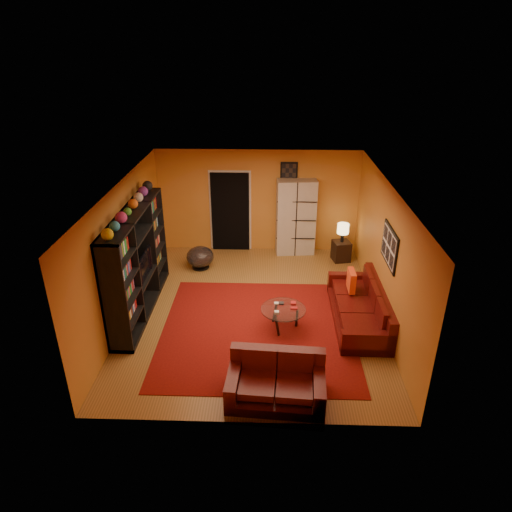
{
  "coord_description": "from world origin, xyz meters",
  "views": [
    {
      "loc": [
        0.3,
        -7.88,
        5.03
      ],
      "look_at": [
        0.04,
        0.1,
        1.18
      ],
      "focal_mm": 32.0,
      "sensor_mm": 36.0,
      "label": 1
    }
  ],
  "objects_px": {
    "coffee_table": "(283,311)",
    "table_lamp": "(343,229)",
    "tv": "(141,265)",
    "entertainment_unit": "(137,262)",
    "bowl_chair": "(200,257)",
    "sofa": "(363,308)",
    "storage_cabinet": "(296,217)",
    "loveseat": "(276,380)",
    "side_table": "(341,251)"
  },
  "relations": [
    {
      "from": "loveseat",
      "to": "bowl_chair",
      "type": "relative_size",
      "value": 2.35
    },
    {
      "from": "storage_cabinet",
      "to": "side_table",
      "type": "height_order",
      "value": "storage_cabinet"
    },
    {
      "from": "tv",
      "to": "entertainment_unit",
      "type": "bearing_deg",
      "value": 120.58
    },
    {
      "from": "loveseat",
      "to": "coffee_table",
      "type": "xyz_separation_m",
      "value": [
        0.14,
        1.8,
        0.1
      ]
    },
    {
      "from": "sofa",
      "to": "bowl_chair",
      "type": "xyz_separation_m",
      "value": [
        -3.49,
        2.14,
        0.0
      ]
    },
    {
      "from": "sofa",
      "to": "side_table",
      "type": "height_order",
      "value": "sofa"
    },
    {
      "from": "storage_cabinet",
      "to": "bowl_chair",
      "type": "distance_m",
      "value": 2.58
    },
    {
      "from": "loveseat",
      "to": "side_table",
      "type": "height_order",
      "value": "loveseat"
    },
    {
      "from": "sofa",
      "to": "coffee_table",
      "type": "bearing_deg",
      "value": -167.68
    },
    {
      "from": "entertainment_unit",
      "to": "storage_cabinet",
      "type": "relative_size",
      "value": 1.56
    },
    {
      "from": "loveseat",
      "to": "sofa",
      "type": "bearing_deg",
      "value": -34.67
    },
    {
      "from": "bowl_chair",
      "to": "table_lamp",
      "type": "distance_m",
      "value": 3.51
    },
    {
      "from": "tv",
      "to": "coffee_table",
      "type": "xyz_separation_m",
      "value": [
        2.8,
        -0.65,
        -0.59
      ]
    },
    {
      "from": "storage_cabinet",
      "to": "bowl_chair",
      "type": "xyz_separation_m",
      "value": [
        -2.3,
        -0.95,
        -0.67
      ]
    },
    {
      "from": "entertainment_unit",
      "to": "coffee_table",
      "type": "height_order",
      "value": "entertainment_unit"
    },
    {
      "from": "entertainment_unit",
      "to": "bowl_chair",
      "type": "relative_size",
      "value": 4.61
    },
    {
      "from": "storage_cabinet",
      "to": "table_lamp",
      "type": "height_order",
      "value": "storage_cabinet"
    },
    {
      "from": "side_table",
      "to": "entertainment_unit",
      "type": "bearing_deg",
      "value": -151.32
    },
    {
      "from": "bowl_chair",
      "to": "table_lamp",
      "type": "relative_size",
      "value": 1.39
    },
    {
      "from": "table_lamp",
      "to": "entertainment_unit",
      "type": "bearing_deg",
      "value": -151.32
    },
    {
      "from": "storage_cabinet",
      "to": "sofa",
      "type": "bearing_deg",
      "value": -73.83
    },
    {
      "from": "coffee_table",
      "to": "table_lamp",
      "type": "height_order",
      "value": "table_lamp"
    },
    {
      "from": "coffee_table",
      "to": "bowl_chair",
      "type": "distance_m",
      "value": 3.13
    },
    {
      "from": "coffee_table",
      "to": "storage_cabinet",
      "type": "relative_size",
      "value": 0.44
    },
    {
      "from": "storage_cabinet",
      "to": "table_lamp",
      "type": "bearing_deg",
      "value": -25.43
    },
    {
      "from": "tv",
      "to": "coffee_table",
      "type": "relative_size",
      "value": 1.03
    },
    {
      "from": "coffee_table",
      "to": "sofa",
      "type": "bearing_deg",
      "value": 12.0
    },
    {
      "from": "coffee_table",
      "to": "table_lamp",
      "type": "relative_size",
      "value": 1.82
    },
    {
      "from": "coffee_table",
      "to": "table_lamp",
      "type": "xyz_separation_m",
      "value": [
        1.5,
        3.0,
        0.45
      ]
    },
    {
      "from": "sofa",
      "to": "loveseat",
      "type": "height_order",
      "value": "same"
    },
    {
      "from": "bowl_chair",
      "to": "table_lamp",
      "type": "xyz_separation_m",
      "value": [
        3.42,
        0.53,
        0.54
      ]
    },
    {
      "from": "coffee_table",
      "to": "bowl_chair",
      "type": "bearing_deg",
      "value": 127.98
    },
    {
      "from": "entertainment_unit",
      "to": "table_lamp",
      "type": "relative_size",
      "value": 6.43
    },
    {
      "from": "loveseat",
      "to": "storage_cabinet",
      "type": "relative_size",
      "value": 0.8
    },
    {
      "from": "bowl_chair",
      "to": "side_table",
      "type": "relative_size",
      "value": 1.3
    },
    {
      "from": "storage_cabinet",
      "to": "bowl_chair",
      "type": "bearing_deg",
      "value": -162.51
    },
    {
      "from": "bowl_chair",
      "to": "table_lamp",
      "type": "height_order",
      "value": "table_lamp"
    },
    {
      "from": "tv",
      "to": "sofa",
      "type": "relative_size",
      "value": 0.37
    },
    {
      "from": "entertainment_unit",
      "to": "storage_cabinet",
      "type": "height_order",
      "value": "entertainment_unit"
    },
    {
      "from": "table_lamp",
      "to": "tv",
      "type": "bearing_deg",
      "value": -151.34
    },
    {
      "from": "entertainment_unit",
      "to": "tv",
      "type": "xyz_separation_m",
      "value": [
        0.05,
        0.03,
        -0.08
      ]
    },
    {
      "from": "coffee_table",
      "to": "side_table",
      "type": "relative_size",
      "value": 1.7
    },
    {
      "from": "side_table",
      "to": "table_lamp",
      "type": "bearing_deg",
      "value": 0.0
    },
    {
      "from": "bowl_chair",
      "to": "table_lamp",
      "type": "bearing_deg",
      "value": 8.78
    },
    {
      "from": "coffee_table",
      "to": "bowl_chair",
      "type": "relative_size",
      "value": 1.3
    },
    {
      "from": "storage_cabinet",
      "to": "side_table",
      "type": "xyz_separation_m",
      "value": [
        1.12,
        -0.42,
        -0.71
      ]
    },
    {
      "from": "entertainment_unit",
      "to": "table_lamp",
      "type": "height_order",
      "value": "entertainment_unit"
    },
    {
      "from": "entertainment_unit",
      "to": "loveseat",
      "type": "relative_size",
      "value": 1.96
    },
    {
      "from": "coffee_table",
      "to": "bowl_chair",
      "type": "xyz_separation_m",
      "value": [
        -1.93,
        2.47,
        -0.1
      ]
    },
    {
      "from": "bowl_chair",
      "to": "entertainment_unit",
      "type": "bearing_deg",
      "value": -116.58
    }
  ]
}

